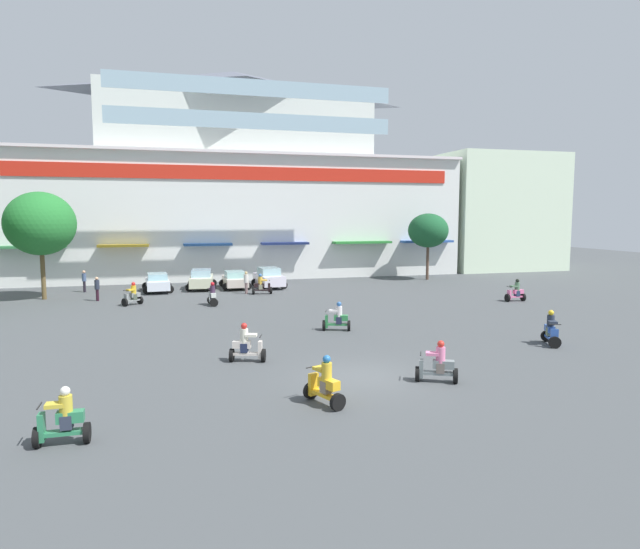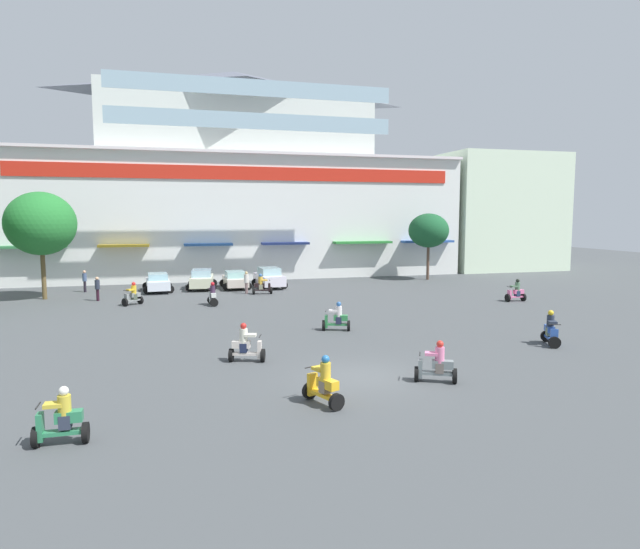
{
  "view_description": "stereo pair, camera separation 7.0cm",
  "coord_description": "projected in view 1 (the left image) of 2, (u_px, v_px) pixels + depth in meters",
  "views": [
    {
      "loc": [
        -6.59,
        -17.99,
        5.77
      ],
      "look_at": [
        2.14,
        13.6,
        2.2
      ],
      "focal_mm": 30.74,
      "sensor_mm": 36.0,
      "label": 1
    },
    {
      "loc": [
        -6.52,
        -18.01,
        5.77
      ],
      "look_at": [
        2.14,
        13.6,
        2.2
      ],
      "focal_mm": 30.74,
      "sensor_mm": 36.0,
      "label": 2
    }
  ],
  "objects": [
    {
      "name": "parked_car_3",
      "position": [
        269.0,
        278.0,
        43.67
      ],
      "size": [
        2.51,
        4.16,
        1.61
      ],
      "color": "silver",
      "rests_on": "ground"
    },
    {
      "name": "scooter_rider_1",
      "position": [
        437.0,
        365.0,
        18.92
      ],
      "size": [
        1.52,
        1.1,
        1.48
      ],
      "color": "black",
      "rests_on": "ground"
    },
    {
      "name": "scooter_rider_3",
      "position": [
        516.0,
        292.0,
        36.7
      ],
      "size": [
        1.34,
        0.53,
        1.52
      ],
      "color": "black",
      "rests_on": "ground"
    },
    {
      "name": "scooter_rider_4",
      "position": [
        133.0,
        296.0,
        35.12
      ],
      "size": [
        1.33,
        1.22,
        1.5
      ],
      "color": "black",
      "rests_on": "ground"
    },
    {
      "name": "colonial_building",
      "position": [
        236.0,
        187.0,
        54.23
      ],
      "size": [
        41.36,
        19.56,
        19.74
      ],
      "color": "silver",
      "rests_on": "ground"
    },
    {
      "name": "scooter_rider_6",
      "position": [
        62.0,
        421.0,
        13.74
      ],
      "size": [
        1.3,
        0.53,
        1.51
      ],
      "color": "black",
      "rests_on": "ground"
    },
    {
      "name": "scooter_rider_7",
      "position": [
        325.0,
        384.0,
        16.65
      ],
      "size": [
        1.04,
        1.57,
        1.57
      ],
      "color": "black",
      "rests_on": "ground"
    },
    {
      "name": "scooter_rider_8",
      "position": [
        212.0,
        296.0,
        35.05
      ],
      "size": [
        0.63,
        1.34,
        1.52
      ],
      "color": "black",
      "rests_on": "ground"
    },
    {
      "name": "pedestrian_0",
      "position": [
        84.0,
        280.0,
        41.03
      ],
      "size": [
        0.43,
        0.43,
        1.64
      ],
      "color": "black",
      "rests_on": "ground"
    },
    {
      "name": "scooter_rider_5",
      "position": [
        551.0,
        331.0,
        24.37
      ],
      "size": [
        1.02,
        1.49,
        1.56
      ],
      "color": "black",
      "rests_on": "ground"
    },
    {
      "name": "plaza_tree_2",
      "position": [
        40.0,
        224.0,
        37.09
      ],
      "size": [
        4.57,
        4.98,
        7.35
      ],
      "color": "brown",
      "rests_on": "ground"
    },
    {
      "name": "flank_building_right",
      "position": [
        493.0,
        212.0,
        59.27
      ],
      "size": [
        12.31,
        9.69,
        12.15
      ],
      "color": "silver",
      "rests_on": "ground"
    },
    {
      "name": "ground_plane",
      "position": [
        287.0,
        314.0,
        32.07
      ],
      "size": [
        128.0,
        128.0,
        0.0
      ],
      "primitive_type": "plane",
      "color": "#464A4C"
    },
    {
      "name": "scooter_rider_0",
      "position": [
        247.0,
        346.0,
        21.56
      ],
      "size": [
        1.49,
        0.91,
        1.56
      ],
      "color": "black",
      "rests_on": "ground"
    },
    {
      "name": "parked_car_0",
      "position": [
        157.0,
        282.0,
        41.35
      ],
      "size": [
        2.38,
        4.05,
        1.4
      ],
      "color": "silver",
      "rests_on": "ground"
    },
    {
      "name": "parked_car_2",
      "position": [
        235.0,
        280.0,
        43.2
      ],
      "size": [
        2.28,
        3.95,
        1.37
      ],
      "color": "beige",
      "rests_on": "ground"
    },
    {
      "name": "pedestrian_1",
      "position": [
        246.0,
        281.0,
        40.25
      ],
      "size": [
        0.47,
        0.47,
        1.65
      ],
      "color": "#7A6060",
      "rests_on": "ground"
    },
    {
      "name": "pedestrian_2",
      "position": [
        97.0,
        287.0,
        36.84
      ],
      "size": [
        0.39,
        0.39,
        1.64
      ],
      "color": "black",
      "rests_on": "ground"
    },
    {
      "name": "plaza_tree_1",
      "position": [
        428.0,
        231.0,
        48.66
      ],
      "size": [
        3.53,
        3.74,
        5.92
      ],
      "color": "brown",
      "rests_on": "ground"
    },
    {
      "name": "parked_car_1",
      "position": [
        202.0,
        279.0,
        42.87
      ],
      "size": [
        2.56,
        4.31,
        1.53
      ],
      "color": "beige",
      "rests_on": "ground"
    },
    {
      "name": "scooter_rider_2",
      "position": [
        262.0,
        286.0,
        40.03
      ],
      "size": [
        1.45,
        0.58,
        1.51
      ],
      "color": "black",
      "rests_on": "ground"
    },
    {
      "name": "scooter_rider_9",
      "position": [
        337.0,
        319.0,
        27.4
      ],
      "size": [
        1.49,
        0.95,
        1.47
      ],
      "color": "black",
      "rests_on": "ground"
    }
  ]
}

